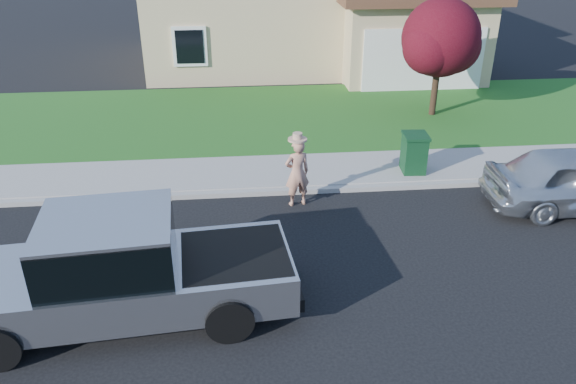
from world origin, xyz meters
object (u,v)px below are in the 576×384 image
at_px(ornamental_tree, 442,41).
at_px(woman, 297,172).
at_px(pickup_truck, 120,272).
at_px(trash_bin, 414,153).

bearing_deg(ornamental_tree, woman, -131.98).
relative_size(pickup_truck, woman, 3.31).
bearing_deg(pickup_truck, trash_bin, 32.80).
distance_m(woman, trash_bin, 3.42).
height_order(pickup_truck, ornamental_tree, ornamental_tree).
bearing_deg(trash_bin, woman, -154.09).
bearing_deg(ornamental_tree, trash_bin, -114.59).
bearing_deg(ornamental_tree, pickup_truck, -131.89).
bearing_deg(trash_bin, ornamental_tree, 69.24).
height_order(woman, ornamental_tree, ornamental_tree).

